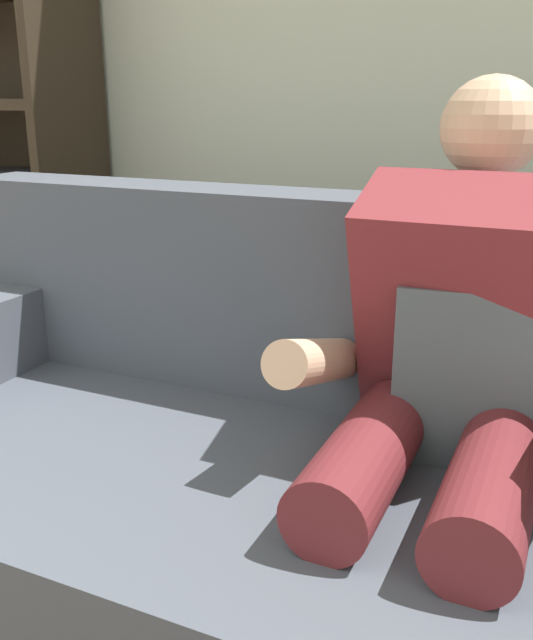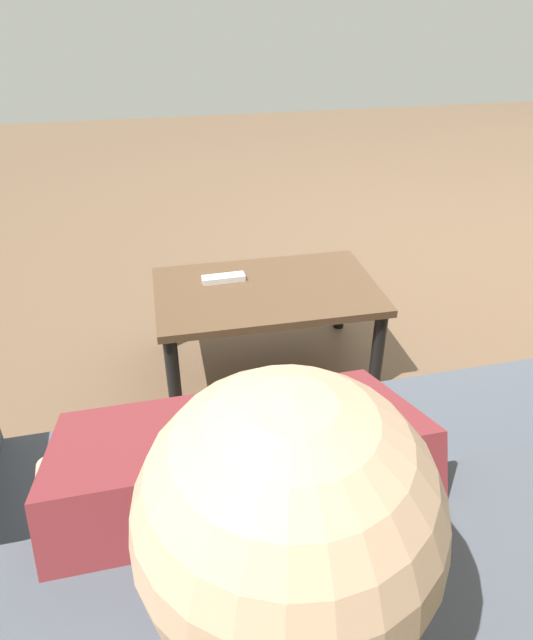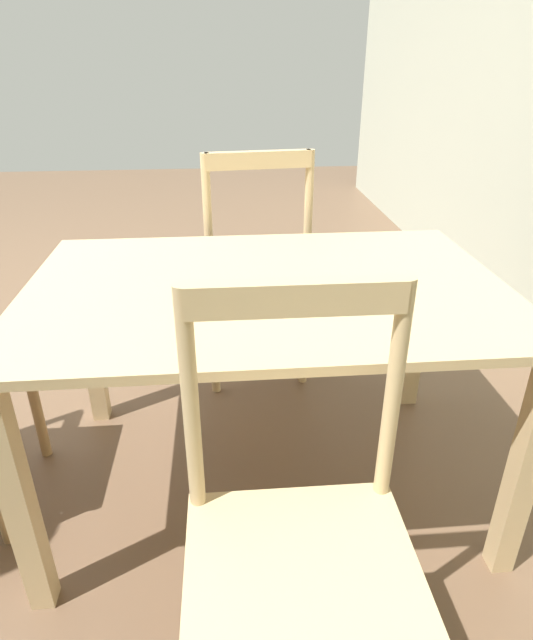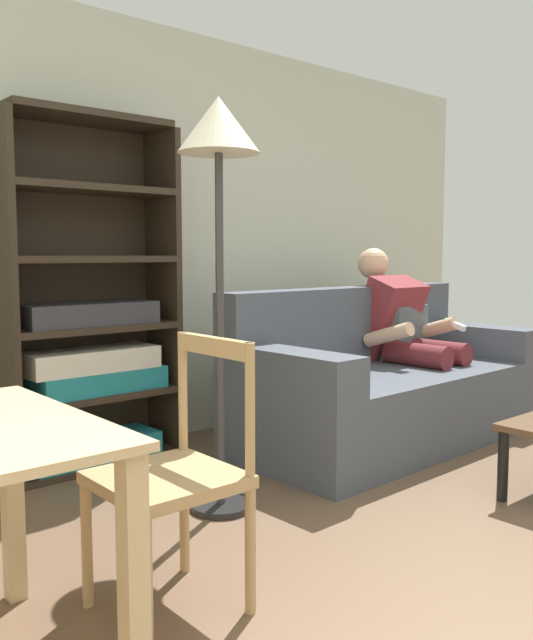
% 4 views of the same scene
% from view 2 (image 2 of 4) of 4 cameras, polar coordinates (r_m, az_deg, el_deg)
% --- Properties ---
extents(ground_plane, '(8.45, 8.45, 0.00)m').
position_cam_2_polar(ground_plane, '(3.43, 18.29, 5.93)').
color(ground_plane, brown).
extents(couch, '(2.07, 0.98, 0.94)m').
position_cam_2_polar(couch, '(1.27, 12.24, -26.12)').
color(couch, '#474C56').
rests_on(couch, ground_plane).
extents(person_lounging, '(0.60, 0.98, 1.20)m').
position_cam_2_polar(person_lounging, '(0.93, -3.34, -24.41)').
color(person_lounging, maroon).
rests_on(person_lounging, ground_plane).
extents(coffee_table, '(0.87, 0.53, 0.37)m').
position_cam_2_polar(coffee_table, '(2.19, 0.00, 2.14)').
color(coffee_table, brown).
rests_on(coffee_table, ground_plane).
extents(tv_remote, '(0.17, 0.06, 0.02)m').
position_cam_2_polar(tv_remote, '(2.22, -4.43, 4.28)').
color(tv_remote, white).
rests_on(tv_remote, coffee_table).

